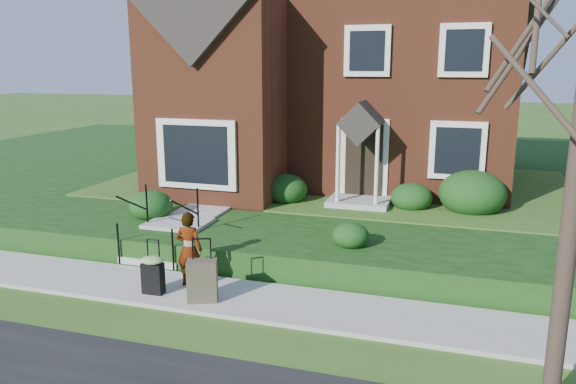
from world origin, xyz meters
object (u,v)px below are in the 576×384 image
at_px(suitcase_black, 153,273).
at_px(suitcase_olive, 202,281).
at_px(front_steps, 169,236).
at_px(woman, 189,249).

bearing_deg(suitcase_black, suitcase_olive, -3.82).
xyz_separation_m(front_steps, suitcase_olive, (1.91, -2.21, -0.01)).
relative_size(front_steps, woman, 1.37).
bearing_deg(front_steps, suitcase_black, -68.06).
bearing_deg(front_steps, woman, -50.02).
xyz_separation_m(woman, suitcase_olive, (0.55, -0.59, -0.35)).
bearing_deg(suitcase_olive, suitcase_black, 157.74).
relative_size(suitcase_black, suitcase_olive, 0.90).
distance_m(suitcase_black, suitcase_olive, 1.03).
xyz_separation_m(suitcase_black, suitcase_olive, (1.03, -0.04, -0.02)).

